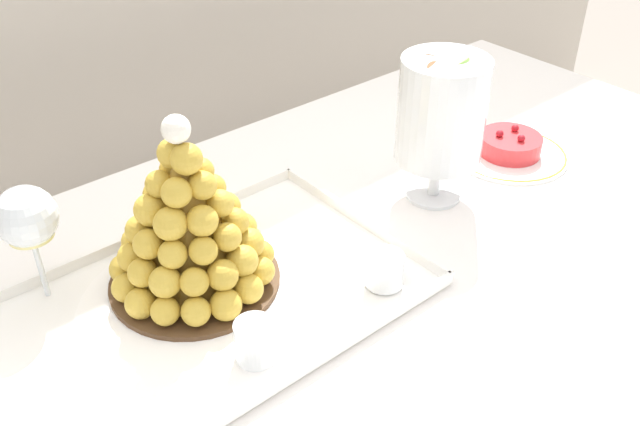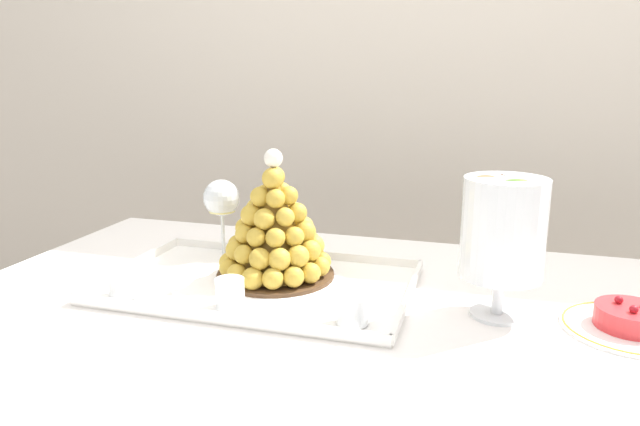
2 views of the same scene
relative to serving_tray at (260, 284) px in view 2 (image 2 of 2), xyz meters
The scene contains 10 objects.
backdrop_wall 1.17m from the serving_tray, 75.95° to the left, with size 4.80×0.10×2.50m, color silver.
buffet_table 0.29m from the serving_tray, 14.56° to the right, with size 1.69×0.96×0.79m.
serving_tray is the anchor object (origin of this frame).
croquembouche 0.11m from the serving_tray, 71.26° to the left, with size 0.24×0.24×0.27m.
dessert_cup_left 0.26m from the serving_tray, 149.94° to the right, with size 0.06×0.06×0.06m.
dessert_cup_mid_left 0.13m from the serving_tray, 91.84° to the right, with size 0.05×0.05×0.05m.
dessert_cup_centre 0.26m from the serving_tray, 30.48° to the right, with size 0.06×0.06×0.05m.
macaron_goblet 0.48m from the serving_tray, ahead, with size 0.14×0.14×0.26m.
fruit_tart_plate 0.67m from the serving_tray, ahead, with size 0.22×0.22×0.05m.
wine_glass 0.26m from the serving_tray, 134.56° to the left, with size 0.08×0.08×0.18m.
Camera 2 is at (0.16, -0.94, 1.21)m, focal length 32.25 mm.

